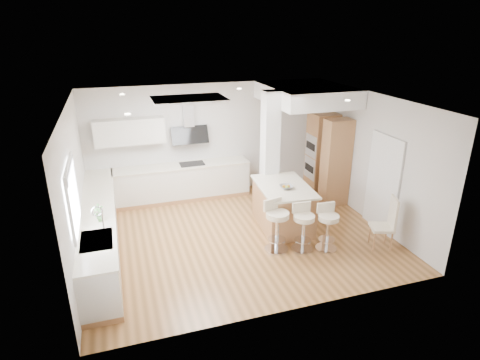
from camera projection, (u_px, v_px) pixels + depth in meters
name	position (u px, v px, depth m)	size (l,w,h in m)	color
ground	(238.00, 235.00, 8.39)	(6.00, 6.00, 0.00)	#A46F3D
ceiling	(238.00, 235.00, 8.39)	(6.00, 5.00, 0.02)	white
wall_back	(208.00, 140.00, 10.10)	(6.00, 0.04, 2.80)	beige
wall_left	(75.00, 190.00, 7.03)	(0.04, 5.00, 2.80)	beige
wall_right	(369.00, 158.00, 8.74)	(0.04, 5.00, 2.80)	beige
skylight	(189.00, 99.00, 7.69)	(4.10, 2.10, 0.06)	white
window_left	(72.00, 194.00, 6.14)	(0.06, 1.28, 1.07)	white
doorway_right	(383.00, 185.00, 8.34)	(0.05, 1.00, 2.10)	#4E453D
counter_left	(100.00, 229.00, 7.66)	(0.63, 4.50, 1.35)	#B27C4C
counter_back	(176.00, 173.00, 9.85)	(3.62, 0.63, 2.50)	#B27C4C
pillar	(270.00, 153.00, 9.03)	(0.35, 0.35, 2.80)	white
soffit	(306.00, 94.00, 9.29)	(1.78, 2.20, 0.40)	white
oven_column	(327.00, 158.00, 9.86)	(0.63, 1.21, 2.10)	#B27C4C
peninsula	(283.00, 206.00, 8.58)	(1.16, 1.65, 1.03)	#B27C4C
bar_stool_a	(277.00, 223.00, 7.65)	(0.55, 0.55, 1.03)	silver
bar_stool_b	(303.00, 225.00, 7.68)	(0.44, 0.44, 0.94)	silver
bar_stool_c	(328.00, 225.00, 7.70)	(0.44, 0.44, 0.93)	silver
dining_chair	(387.00, 221.00, 7.74)	(0.53, 0.53, 1.06)	beige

